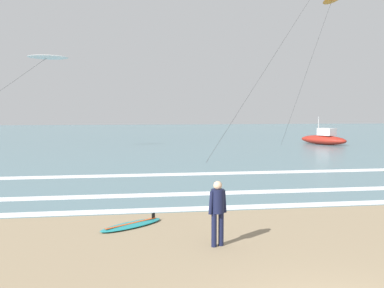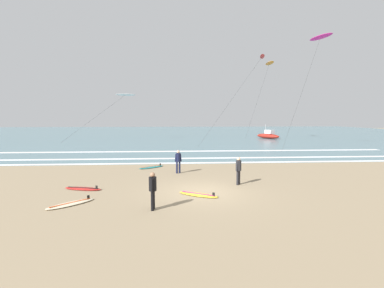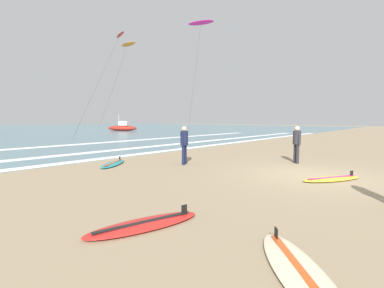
{
  "view_description": "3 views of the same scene",
  "coord_description": "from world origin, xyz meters",
  "px_view_note": "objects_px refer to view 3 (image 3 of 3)",
  "views": [
    {
      "loc": [
        -3.45,
        -5.46,
        3.29
      ],
      "look_at": [
        -1.82,
        5.05,
        2.48
      ],
      "focal_mm": 40.89,
      "sensor_mm": 36.0,
      "label": 1
    },
    {
      "loc": [
        -1.48,
        -13.54,
        3.85
      ],
      "look_at": [
        -0.21,
        5.87,
        1.92
      ],
      "focal_mm": 24.96,
      "sensor_mm": 36.0,
      "label": 2
    },
    {
      "loc": [
        -9.23,
        -2.74,
        1.88
      ],
      "look_at": [
        -0.3,
        5.13,
        0.77
      ],
      "focal_mm": 24.67,
      "sensor_mm": 36.0,
      "label": 3
    }
  ],
  "objects_px": {
    "offshore_boat": "(122,128)",
    "kite_magenta_high_left": "(201,23)",
    "surfboard_foreground_flat": "(331,179)",
    "surfer_left_far": "(297,141)",
    "surfer_right_near": "(184,142)",
    "kite_red_low_near": "(120,35)",
    "surfboard_left_pile": "(145,224)",
    "surfboard_right_spare": "(113,164)",
    "kite_orange_mid_center": "(128,45)",
    "surfboard_near_water": "(299,272)"
  },
  "relations": [
    {
      "from": "surfboard_foreground_flat",
      "to": "offshore_boat",
      "type": "height_order",
      "value": "offshore_boat"
    },
    {
      "from": "surfboard_near_water",
      "to": "surfboard_right_spare",
      "type": "xyz_separation_m",
      "value": [
        2.82,
        8.6,
        0.0
      ]
    },
    {
      "from": "surfer_left_far",
      "to": "surfboard_left_pile",
      "type": "xyz_separation_m",
      "value": [
        -8.59,
        -0.48,
        -0.91
      ]
    },
    {
      "from": "surfer_right_near",
      "to": "surfboard_right_spare",
      "type": "bearing_deg",
      "value": 133.36
    },
    {
      "from": "surfboard_right_spare",
      "to": "kite_orange_mid_center",
      "type": "bearing_deg",
      "value": 53.18
    },
    {
      "from": "kite_magenta_high_left",
      "to": "surfer_right_near",
      "type": "bearing_deg",
      "value": -142.28
    },
    {
      "from": "kite_magenta_high_left",
      "to": "kite_orange_mid_center",
      "type": "xyz_separation_m",
      "value": [
        -1.76,
        12.08,
        -0.66
      ]
    },
    {
      "from": "surfer_left_far",
      "to": "kite_red_low_near",
      "type": "xyz_separation_m",
      "value": [
        10.58,
        28.79,
        12.68
      ]
    },
    {
      "from": "offshore_boat",
      "to": "kite_magenta_high_left",
      "type": "bearing_deg",
      "value": -89.83
    },
    {
      "from": "surfer_right_near",
      "to": "kite_orange_mid_center",
      "type": "bearing_deg",
      "value": 58.88
    },
    {
      "from": "surfer_left_far",
      "to": "kite_red_low_near",
      "type": "height_order",
      "value": "kite_red_low_near"
    },
    {
      "from": "surfer_right_near",
      "to": "surfboard_left_pile",
      "type": "relative_size",
      "value": 0.73
    },
    {
      "from": "surfboard_near_water",
      "to": "surfboard_foreground_flat",
      "type": "height_order",
      "value": "same"
    },
    {
      "from": "surfer_left_far",
      "to": "surfboard_left_pile",
      "type": "relative_size",
      "value": 0.73
    },
    {
      "from": "surfer_left_far",
      "to": "offshore_boat",
      "type": "relative_size",
      "value": 0.3
    },
    {
      "from": "surfboard_near_water",
      "to": "kite_red_low_near",
      "type": "height_order",
      "value": "kite_red_low_near"
    },
    {
      "from": "surfer_left_far",
      "to": "surfboard_left_pile",
      "type": "height_order",
      "value": "surfer_left_far"
    },
    {
      "from": "surfboard_left_pile",
      "to": "kite_red_low_near",
      "type": "xyz_separation_m",
      "value": [
        19.17,
        29.26,
        13.59
      ]
    },
    {
      "from": "surfboard_right_spare",
      "to": "offshore_boat",
      "type": "bearing_deg",
      "value": 55.45
    },
    {
      "from": "surfboard_near_water",
      "to": "offshore_boat",
      "type": "bearing_deg",
      "value": 58.91
    },
    {
      "from": "surfer_left_far",
      "to": "surfboard_near_water",
      "type": "height_order",
      "value": "surfer_left_far"
    },
    {
      "from": "surfboard_left_pile",
      "to": "offshore_boat",
      "type": "distance_m",
      "value": 40.24
    },
    {
      "from": "kite_magenta_high_left",
      "to": "kite_orange_mid_center",
      "type": "distance_m",
      "value": 12.23
    },
    {
      "from": "surfboard_left_pile",
      "to": "surfboard_near_water",
      "type": "relative_size",
      "value": 1.12
    },
    {
      "from": "surfboard_left_pile",
      "to": "offshore_boat",
      "type": "bearing_deg",
      "value": 56.64
    },
    {
      "from": "surfboard_foreground_flat",
      "to": "kite_red_low_near",
      "type": "bearing_deg",
      "value": 66.99
    },
    {
      "from": "surfer_right_near",
      "to": "kite_orange_mid_center",
      "type": "distance_m",
      "value": 31.67
    },
    {
      "from": "surfboard_foreground_flat",
      "to": "offshore_boat",
      "type": "distance_m",
      "value": 38.61
    },
    {
      "from": "surfboard_right_spare",
      "to": "offshore_boat",
      "type": "distance_m",
      "value": 33.47
    },
    {
      "from": "surfer_left_far",
      "to": "surfboard_left_pile",
      "type": "bearing_deg",
      "value": -176.83
    },
    {
      "from": "surfer_right_near",
      "to": "surfboard_near_water",
      "type": "xyz_separation_m",
      "value": [
        -4.86,
        -6.44,
        -0.91
      ]
    },
    {
      "from": "surfer_right_near",
      "to": "kite_orange_mid_center",
      "type": "relative_size",
      "value": 0.12
    },
    {
      "from": "surfboard_left_pile",
      "to": "surfboard_right_spare",
      "type": "height_order",
      "value": "same"
    },
    {
      "from": "kite_orange_mid_center",
      "to": "surfer_right_near",
      "type": "bearing_deg",
      "value": -121.12
    },
    {
      "from": "surfboard_near_water",
      "to": "surfer_left_far",
      "type": "bearing_deg",
      "value": 20.16
    },
    {
      "from": "surfer_right_near",
      "to": "surfboard_near_water",
      "type": "bearing_deg",
      "value": -127.04
    },
    {
      "from": "surfboard_right_spare",
      "to": "surfboard_foreground_flat",
      "type": "relative_size",
      "value": 0.96
    },
    {
      "from": "offshore_boat",
      "to": "surfer_left_far",
      "type": "bearing_deg",
      "value": -112.22
    },
    {
      "from": "surfer_right_near",
      "to": "kite_orange_mid_center",
      "type": "height_order",
      "value": "kite_orange_mid_center"
    },
    {
      "from": "kite_magenta_high_left",
      "to": "surfboard_left_pile",
      "type": "bearing_deg",
      "value": -142.48
    },
    {
      "from": "surfboard_right_spare",
      "to": "surfer_left_far",
      "type": "bearing_deg",
      "value": -45.62
    },
    {
      "from": "surfboard_near_water",
      "to": "kite_magenta_high_left",
      "type": "height_order",
      "value": "kite_magenta_high_left"
    },
    {
      "from": "surfer_left_far",
      "to": "surfer_right_near",
      "type": "xyz_separation_m",
      "value": [
        -3.41,
        3.41,
        0.0
      ]
    },
    {
      "from": "surfboard_right_spare",
      "to": "kite_orange_mid_center",
      "type": "height_order",
      "value": "kite_orange_mid_center"
    },
    {
      "from": "surfboard_left_pile",
      "to": "kite_red_low_near",
      "type": "bearing_deg",
      "value": 56.77
    },
    {
      "from": "surfboard_left_pile",
      "to": "surfboard_right_spare",
      "type": "distance_m",
      "value": 6.81
    },
    {
      "from": "surfboard_right_spare",
      "to": "surfboard_near_water",
      "type": "bearing_deg",
      "value": -108.18
    },
    {
      "from": "kite_orange_mid_center",
      "to": "offshore_boat",
      "type": "bearing_deg",
      "value": 69.15
    },
    {
      "from": "surfer_left_far",
      "to": "surfer_right_near",
      "type": "bearing_deg",
      "value": 135.0
    },
    {
      "from": "surfboard_foreground_flat",
      "to": "kite_red_low_near",
      "type": "height_order",
      "value": "kite_red_low_near"
    }
  ]
}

